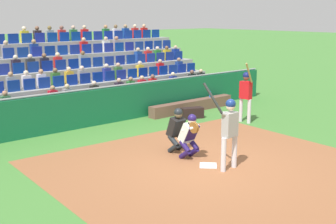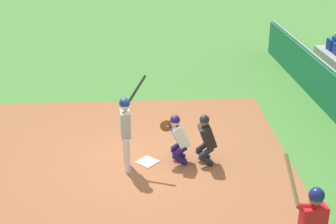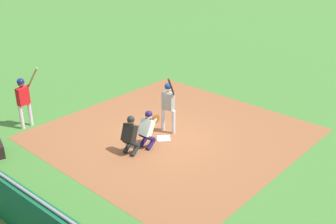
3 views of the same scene
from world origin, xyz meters
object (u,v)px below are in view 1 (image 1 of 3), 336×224
home_plate_umpire (177,128)px  on_deck_batter (246,91)px  catcher_crouching (190,134)px  home_plate_marker (208,165)px  batter_at_plate (229,126)px  equipment_duffel_bag (192,113)px  water_bottle_on_bench (210,94)px  dugout_bench (192,106)px

home_plate_umpire → on_deck_batter: bearing=-166.1°
catcher_crouching → on_deck_batter: on_deck_batter is taller
home_plate_marker → batter_at_plate: 1.24m
batter_at_plate → equipment_duffel_bag: (-3.14, -4.67, -0.93)m
home_plate_marker → water_bottle_on_bench: bearing=-135.8°
catcher_crouching → on_deck_batter: bearing=-158.4°
batter_at_plate → equipment_duffel_bag: bearing=-123.9°
dugout_bench → equipment_duffel_bag: dugout_bench is taller
dugout_bench → batter_at_plate: bearing=54.4°
dugout_bench → on_deck_batter: (-0.14, 2.63, 0.94)m
batter_at_plate → water_bottle_on_bench: 7.57m
catcher_crouching → on_deck_batter: 4.66m
home_plate_umpire → on_deck_batter: on_deck_batter is taller
home_plate_umpire → equipment_duffel_bag: bearing=-139.1°
dugout_bench → water_bottle_on_bench: bearing=-177.6°
home_plate_marker → equipment_duffel_bag: (-3.34, -4.17, 0.19)m
equipment_duffel_bag → on_deck_batter: 2.21m
equipment_duffel_bag → water_bottle_on_bench: bearing=-133.1°
batter_at_plate → water_bottle_on_bench: size_ratio=8.59×
catcher_crouching → dugout_bench: size_ratio=0.30×
home_plate_marker → dugout_bench: size_ratio=0.11×
catcher_crouching → water_bottle_on_bench: catcher_crouching is taller
home_plate_marker → water_bottle_on_bench: (-5.26, -5.12, 0.55)m
dugout_bench → on_deck_batter: bearing=93.0°
on_deck_batter → equipment_duffel_bag: bearing=-59.9°
catcher_crouching → water_bottle_on_bench: 6.82m
catcher_crouching → equipment_duffel_bag: 4.79m
on_deck_batter → catcher_crouching: bearing=21.6°
water_bottle_on_bench → equipment_duffel_bag: water_bottle_on_bench is taller
batter_at_plate → home_plate_umpire: batter_at_plate is taller
home_plate_marker → water_bottle_on_bench: size_ratio=1.71×
on_deck_batter → batter_at_plate: bearing=35.4°
home_plate_marker → dugout_bench: dugout_bench is taller
home_plate_umpire → equipment_duffel_bag: size_ratio=1.57×
home_plate_marker → on_deck_batter: on_deck_batter is taller
dugout_bench → water_bottle_on_bench: (-1.05, -0.04, 0.35)m
catcher_crouching → on_deck_batter: (-4.31, -1.70, 0.44)m
home_plate_marker → batter_at_plate: size_ratio=0.20×
water_bottle_on_bench → on_deck_batter: on_deck_batter is taller
batter_at_plate → home_plate_umpire: (0.05, -1.90, -0.43)m
equipment_duffel_bag → on_deck_batter: on_deck_batter is taller
batter_at_plate → dugout_bench: bearing=-125.6°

